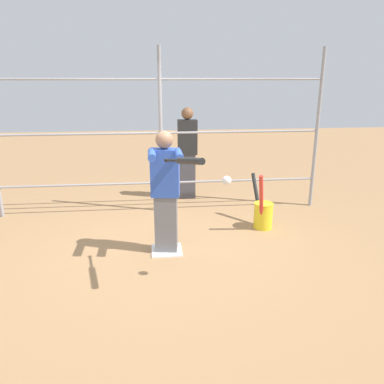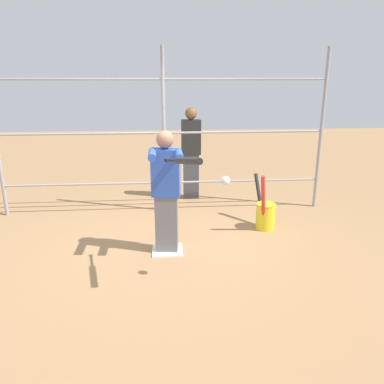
% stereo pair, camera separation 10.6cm
% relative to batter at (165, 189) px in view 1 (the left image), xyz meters
% --- Properties ---
extents(ground_plane, '(24.00, 24.00, 0.00)m').
position_rel_batter_xyz_m(ground_plane, '(0.00, -0.02, -0.87)').
color(ground_plane, '#9E754C').
extents(home_plate, '(0.40, 0.40, 0.02)m').
position_rel_batter_xyz_m(home_plate, '(0.00, -0.02, -0.86)').
color(home_plate, white).
rests_on(home_plate, ground).
extents(fence_backstop, '(5.39, 0.06, 2.70)m').
position_rel_batter_xyz_m(fence_backstop, '(0.00, -1.62, 0.48)').
color(fence_backstop, '#939399').
rests_on(fence_backstop, ground).
extents(batter, '(0.41, 0.58, 1.60)m').
position_rel_batter_xyz_m(batter, '(0.00, 0.00, 0.00)').
color(batter, slate).
rests_on(batter, ground).
extents(baseball_bat_swinging, '(0.35, 0.87, 0.22)m').
position_rel_batter_xyz_m(baseball_bat_swinging, '(-0.18, 0.92, 0.56)').
color(baseball_bat_swinging, black).
extents(softball_in_flight, '(0.10, 0.10, 0.10)m').
position_rel_batter_xyz_m(softball_in_flight, '(-0.60, 0.89, 0.34)').
color(softball_in_flight, white).
extents(bat_bucket, '(0.33, 0.81, 0.90)m').
position_rel_batter_xyz_m(bat_bucket, '(-1.50, -0.70, -0.62)').
color(bat_bucket, yellow).
rests_on(bat_bucket, ground).
extents(bystander_behind_fence, '(0.35, 0.22, 1.71)m').
position_rel_batter_xyz_m(bystander_behind_fence, '(-0.50, -2.31, 0.02)').
color(bystander_behind_fence, '#3F3F47').
rests_on(bystander_behind_fence, ground).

